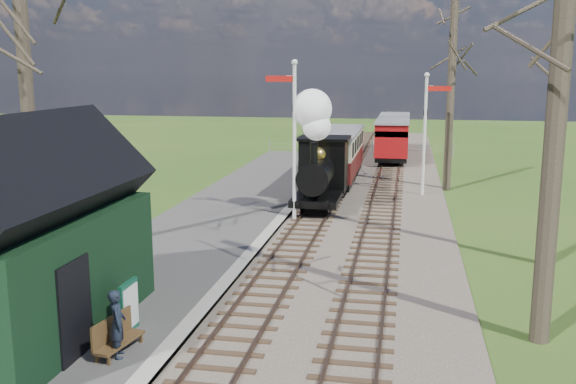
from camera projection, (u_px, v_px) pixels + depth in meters
The scene contains 18 objects.
distant_hills at pixel (384, 263), 74.35m from camera, with size 114.40×48.00×22.02m.
ballast_bed at pixel (358, 194), 30.40m from camera, with size 8.00×60.00×0.10m, color brown.
track_near at pixel (330, 192), 30.62m from camera, with size 1.60×60.00×0.15m.
track_far at pixel (385, 194), 30.16m from camera, with size 1.60×60.00×0.15m.
platform at pixel (210, 228), 23.53m from camera, with size 5.00×44.00×0.20m, color #474442.
coping_strip at pixel (271, 231), 23.11m from camera, with size 0.40×44.00×0.21m, color #B2AD9E.
station_shed at pixel (30, 241), 13.61m from camera, with size 3.25×6.30×4.78m.
semaphore_near at pixel (293, 129), 24.31m from camera, with size 1.22×0.24×6.22m.
semaphore_far at pixel (427, 125), 29.23m from camera, with size 1.22×0.24×5.72m.
bare_trees at pixel (330, 92), 17.93m from camera, with size 15.51×22.39×12.00m.
fence_line at pixel (359, 148), 44.00m from camera, with size 12.60×0.08×1.00m.
locomotive at pixel (319, 158), 26.41m from camera, with size 1.97×4.60×4.92m.
coach at pixel (336, 154), 32.38m from camera, with size 2.30×7.88×2.42m.
red_carriage_a at pixel (392, 140), 40.22m from camera, with size 2.08×5.15×2.19m.
red_carriage_b at pixel (394, 132), 45.53m from camera, with size 2.08×5.15×2.19m.
sign_board at pixel (129, 307), 13.93m from camera, with size 0.12×0.78×1.14m.
bench at pixel (115, 335), 12.97m from camera, with size 0.60×1.35×0.75m.
person at pixel (117, 324), 12.69m from camera, with size 0.51×0.33×1.39m, color #1A2230.
Camera 1 is at (3.51, -7.94, 5.84)m, focal length 40.00 mm.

